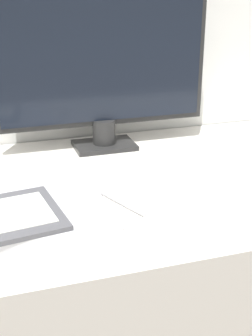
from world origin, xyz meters
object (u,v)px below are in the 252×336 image
Objects in this scene: monitor at (103,67)px; ereader at (16,214)px; laptop at (24,216)px; keyboard at (208,171)px; pen at (123,203)px.

monitor reaches higher than ereader.
monitor is 0.47m from laptop.
ereader reaches higher than keyboard.
keyboard is at bearing -54.71° from monitor.
keyboard reaches higher than pen.
pen is at bearing 5.74° from ereader.
keyboard is 0.46m from ereader.
monitor is at bearing 54.78° from laptop.
keyboard is at bearing 14.40° from ereader.
keyboard is at bearing 21.56° from pen.
laptop is 2.61× the size of pen.
laptop is at bearing -167.28° from keyboard.
monitor is at bearing 54.42° from ereader.
monitor is 2.73× the size of ereader.
monitor reaches higher than keyboard.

